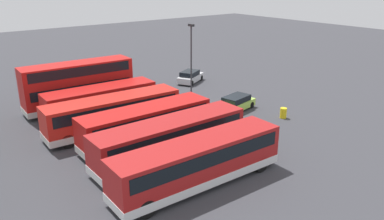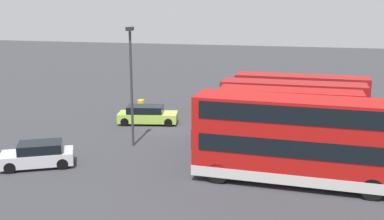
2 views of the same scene
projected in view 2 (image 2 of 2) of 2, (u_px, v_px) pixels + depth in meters
The scene contains 11 objects.
ground_plane at pixel (171, 127), 35.34m from camera, with size 140.00×140.00×0.00m, color #38383D.
bus_single_deck_near_end at pixel (301, 90), 41.48m from camera, with size 2.89×11.68×2.95m.
bus_single_deck_second at pixel (292, 98), 37.97m from camera, with size 2.65×11.64×2.95m.
bus_single_deck_third at pixel (289, 107), 34.77m from camera, with size 2.72×10.59×2.95m.
bus_single_deck_fourth at pixel (299, 120), 30.95m from camera, with size 3.14×11.52×2.95m.
bus_single_deck_fifth at pixel (289, 133), 27.86m from camera, with size 2.92×10.16×2.95m.
bus_double_decker_sixth at pixel (295, 138), 23.88m from camera, with size 3.06×10.57×4.55m.
car_hatchback_silver at pixel (147, 115), 36.25m from camera, with size 2.66×4.82×1.43m.
car_small_green at pixel (38, 155), 26.73m from camera, with size 3.45×4.40×1.43m.
lamp_post_tall at pixel (131, 78), 29.81m from camera, with size 0.70×0.30×7.77m.
waste_bin_yellow at pixel (141, 105), 40.74m from camera, with size 0.60×0.60×0.95m, color yellow.
Camera 2 is at (32.73, 9.84, 9.26)m, focal length 43.47 mm.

